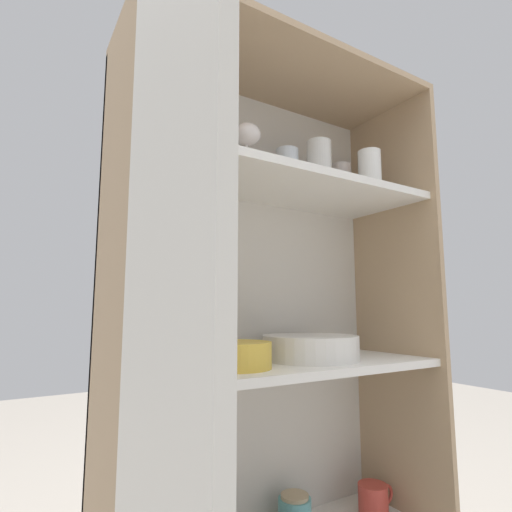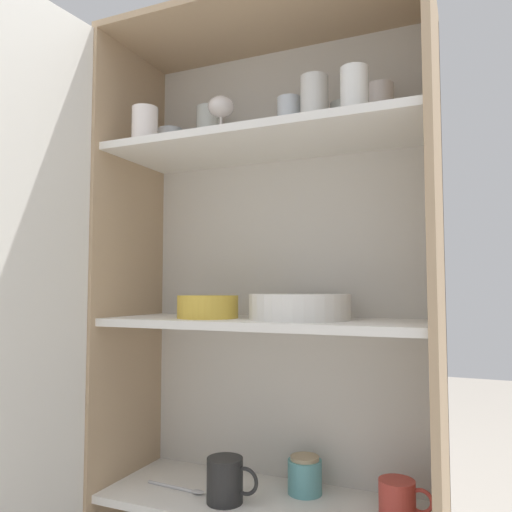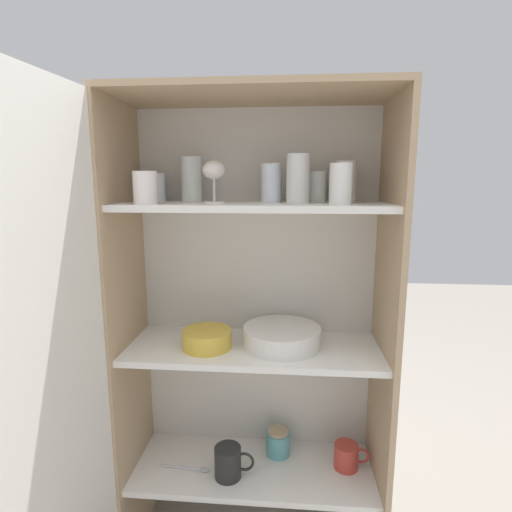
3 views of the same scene
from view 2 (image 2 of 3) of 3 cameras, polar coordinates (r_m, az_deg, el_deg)
cupboard_back_panel at (r=1.41m, az=3.37°, el=-6.36°), size 0.84×0.02×1.50m
cupboard_side_left at (r=1.47m, az=-14.26°, el=-6.15°), size 0.02×0.34×1.50m
cupboard_side_right at (r=1.17m, az=20.11°, el=-6.66°), size 0.02×0.34×1.50m
cupboard_top_panel at (r=1.44m, az=0.86°, el=25.15°), size 0.84×0.34×0.02m
shelf_board_lower at (r=1.36m, az=0.91°, el=-26.42°), size 0.81×0.30×0.02m
shelf_board_middle at (r=1.26m, az=0.89°, el=-7.66°), size 0.81×0.30×0.02m
shelf_board_upper at (r=1.31m, az=0.87°, el=12.76°), size 0.81×0.30×0.02m
cupboard_door at (r=1.21m, az=-26.35°, el=-6.38°), size 0.06×0.42×1.50m
tumbler_glass_0 at (r=1.39m, az=-12.59°, el=14.38°), size 0.07×0.07×0.09m
tumbler_glass_1 at (r=1.30m, az=6.70°, el=16.73°), size 0.07×0.07×0.14m
tumbler_glass_2 at (r=1.20m, az=11.19°, el=17.83°), size 0.06×0.06×0.11m
tumbler_glass_3 at (r=1.36m, az=3.83°, el=15.23°), size 0.06×0.06×0.12m
tumbler_glass_4 at (r=1.35m, az=9.98°, el=14.92°), size 0.07×0.07×0.10m
tumbler_glass_5 at (r=1.54m, az=-9.78°, el=12.48°), size 0.07×0.07×0.09m
tumbler_glass_6 at (r=1.49m, az=-5.53°, el=14.00°), size 0.07×0.07×0.14m
tumbler_glass_7 at (r=1.33m, az=14.02°, el=15.91°), size 0.07×0.07×0.13m
wine_glass_0 at (r=1.38m, az=-4.02°, el=16.34°), size 0.07×0.07×0.13m
plate_stack_white at (r=1.24m, az=5.01°, el=-5.80°), size 0.25×0.25×0.06m
mixing_bowl_large at (r=1.30m, az=-5.53°, el=-5.67°), size 0.16×0.16×0.06m
coffee_mug_primary at (r=1.32m, az=-3.48°, el=-24.20°), size 0.13×0.09×0.10m
coffee_mug_extra_1 at (r=1.28m, az=15.95°, el=-25.18°), size 0.12×0.08×0.08m
storage_jar at (r=1.38m, az=5.61°, el=-23.66°), size 0.09×0.09×0.09m
serving_spoon at (r=1.42m, az=-8.61°, el=-24.79°), size 0.17×0.03×0.01m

